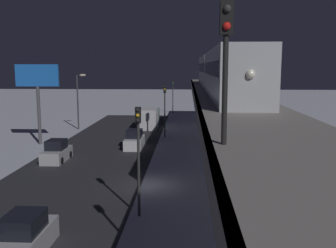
{
  "coord_description": "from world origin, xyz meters",
  "views": [
    {
      "loc": [
        -3.2,
        27.11,
        8.64
      ],
      "look_at": [
        -0.85,
        -18.34,
        1.83
      ],
      "focal_mm": 41.02,
      "sensor_mm": 36.0,
      "label": 1
    }
  ],
  "objects_px": {
    "sedan_silver": "(57,152)",
    "traffic_light_far": "(173,91)",
    "commercial_billboard": "(37,83)",
    "subway_train": "(219,71)",
    "traffic_light_mid": "(165,104)",
    "sedan_white": "(134,140)",
    "sedan_silver_2": "(24,238)",
    "rail_signal": "(226,48)",
    "traffic_light_near": "(138,146)",
    "box_truck": "(150,118)"
  },
  "relations": [
    {
      "from": "sedan_silver",
      "to": "traffic_light_far",
      "type": "relative_size",
      "value": 0.64
    },
    {
      "from": "commercial_billboard",
      "to": "sedan_silver",
      "type": "bearing_deg",
      "value": 120.81
    },
    {
      "from": "subway_train",
      "to": "traffic_light_mid",
      "type": "distance_m",
      "value": 11.73
    },
    {
      "from": "sedan_white",
      "to": "sedan_silver_2",
      "type": "bearing_deg",
      "value": -94.31
    },
    {
      "from": "subway_train",
      "to": "sedan_silver",
      "type": "height_order",
      "value": "subway_train"
    },
    {
      "from": "sedan_white",
      "to": "traffic_light_mid",
      "type": "xyz_separation_m",
      "value": [
        -2.9,
        -6.23,
        3.4
      ]
    },
    {
      "from": "rail_signal",
      "to": "sedan_white",
      "type": "bearing_deg",
      "value": -77.05
    },
    {
      "from": "traffic_light_near",
      "to": "sedan_silver",
      "type": "bearing_deg",
      "value": -54.03
    },
    {
      "from": "rail_signal",
      "to": "box_truck",
      "type": "relative_size",
      "value": 0.54
    },
    {
      "from": "traffic_light_mid",
      "to": "sedan_white",
      "type": "bearing_deg",
      "value": 65.04
    },
    {
      "from": "box_truck",
      "to": "traffic_light_near",
      "type": "distance_m",
      "value": 33.54
    },
    {
      "from": "box_truck",
      "to": "sedan_silver",
      "type": "bearing_deg",
      "value": 72.15
    },
    {
      "from": "sedan_silver_2",
      "to": "commercial_billboard",
      "type": "bearing_deg",
      "value": 109.74
    },
    {
      "from": "sedan_silver_2",
      "to": "traffic_light_near",
      "type": "height_order",
      "value": "traffic_light_near"
    },
    {
      "from": "sedan_silver_2",
      "to": "subway_train",
      "type": "bearing_deg",
      "value": 63.15
    },
    {
      "from": "box_truck",
      "to": "traffic_light_far",
      "type": "xyz_separation_m",
      "value": [
        -2.7,
        -17.03,
        2.85
      ]
    },
    {
      "from": "sedan_white",
      "to": "commercial_billboard",
      "type": "relative_size",
      "value": 0.47
    },
    {
      "from": "sedan_silver",
      "to": "sedan_silver_2",
      "type": "relative_size",
      "value": 0.94
    },
    {
      "from": "sedan_silver_2",
      "to": "traffic_light_near",
      "type": "bearing_deg",
      "value": 46.48
    },
    {
      "from": "traffic_light_mid",
      "to": "commercial_billboard",
      "type": "height_order",
      "value": "commercial_billboard"
    },
    {
      "from": "traffic_light_near",
      "to": "sedan_silver_2",
      "type": "bearing_deg",
      "value": 46.48
    },
    {
      "from": "subway_train",
      "to": "box_truck",
      "type": "distance_m",
      "value": 20.64
    },
    {
      "from": "rail_signal",
      "to": "sedan_white",
      "type": "xyz_separation_m",
      "value": [
        6.74,
        -29.31,
        -8.35
      ]
    },
    {
      "from": "sedan_silver_2",
      "to": "traffic_light_mid",
      "type": "xyz_separation_m",
      "value": [
        -4.7,
        -30.12,
        3.4
      ]
    },
    {
      "from": "traffic_light_near",
      "to": "box_truck",
      "type": "bearing_deg",
      "value": -85.37
    },
    {
      "from": "traffic_light_far",
      "to": "traffic_light_near",
      "type": "bearing_deg",
      "value": 90.0
    },
    {
      "from": "rail_signal",
      "to": "box_truck",
      "type": "distance_m",
      "value": 44.85
    },
    {
      "from": "rail_signal",
      "to": "sedan_silver",
      "type": "distance_m",
      "value": 27.93
    },
    {
      "from": "traffic_light_far",
      "to": "subway_train",
      "type": "bearing_deg",
      "value": 99.52
    },
    {
      "from": "sedan_silver_2",
      "to": "commercial_billboard",
      "type": "height_order",
      "value": "commercial_billboard"
    },
    {
      "from": "traffic_light_near",
      "to": "commercial_billboard",
      "type": "height_order",
      "value": "commercial_billboard"
    },
    {
      "from": "sedan_silver",
      "to": "subway_train",
      "type": "bearing_deg",
      "value": -168.87
    },
    {
      "from": "rail_signal",
      "to": "sedan_silver_2",
      "type": "height_order",
      "value": "rail_signal"
    },
    {
      "from": "subway_train",
      "to": "sedan_silver_2",
      "type": "distance_m",
      "value": 24.39
    },
    {
      "from": "sedan_white",
      "to": "traffic_light_near",
      "type": "bearing_deg",
      "value": -81.29
    },
    {
      "from": "traffic_light_near",
      "to": "commercial_billboard",
      "type": "relative_size",
      "value": 0.72
    },
    {
      "from": "sedan_silver_2",
      "to": "commercial_billboard",
      "type": "distance_m",
      "value": 27.47
    },
    {
      "from": "sedan_white",
      "to": "subway_train",
      "type": "bearing_deg",
      "value": -19.94
    },
    {
      "from": "subway_train",
      "to": "sedan_silver",
      "type": "relative_size",
      "value": 9.05
    },
    {
      "from": "rail_signal",
      "to": "traffic_light_near",
      "type": "xyz_separation_m",
      "value": [
        3.84,
        -10.37,
        -4.95
      ]
    },
    {
      "from": "box_truck",
      "to": "commercial_billboard",
      "type": "bearing_deg",
      "value": 49.71
    },
    {
      "from": "rail_signal",
      "to": "box_truck",
      "type": "height_order",
      "value": "rail_signal"
    },
    {
      "from": "rail_signal",
      "to": "box_truck",
      "type": "xyz_separation_m",
      "value": [
        6.54,
        -43.68,
        -7.8
      ]
    },
    {
      "from": "sedan_silver_2",
      "to": "traffic_light_mid",
      "type": "relative_size",
      "value": 0.68
    },
    {
      "from": "rail_signal",
      "to": "commercial_billboard",
      "type": "bearing_deg",
      "value": -60.14
    },
    {
      "from": "sedan_silver_2",
      "to": "traffic_light_near",
      "type": "xyz_separation_m",
      "value": [
        -4.7,
        -4.95,
        3.4
      ]
    },
    {
      "from": "traffic_light_near",
      "to": "commercial_billboard",
      "type": "bearing_deg",
      "value": -55.86
    },
    {
      "from": "sedan_silver",
      "to": "sedan_white",
      "type": "distance_m",
      "value": 8.86
    },
    {
      "from": "sedan_silver_2",
      "to": "sedan_white",
      "type": "distance_m",
      "value": 23.96
    },
    {
      "from": "sedan_silver",
      "to": "commercial_billboard",
      "type": "bearing_deg",
      "value": -59.19
    }
  ]
}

